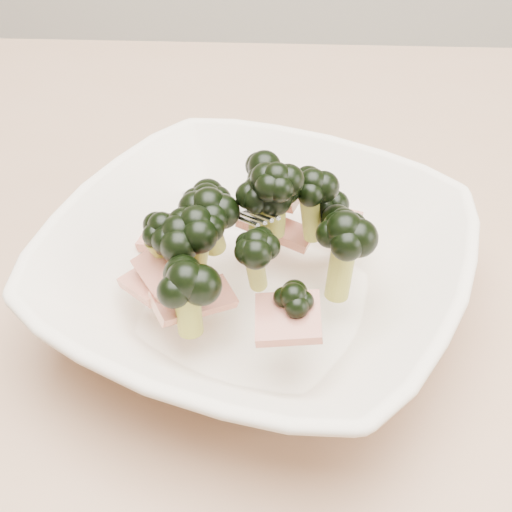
% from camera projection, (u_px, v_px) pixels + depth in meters
% --- Properties ---
extents(dining_table, '(1.20, 0.80, 0.75)m').
position_uv_depth(dining_table, '(288.00, 355.00, 0.61)').
color(dining_table, tan).
rests_on(dining_table, ground).
extents(broccoli_dish, '(0.37, 0.37, 0.12)m').
position_uv_depth(broccoli_dish, '(254.00, 267.00, 0.49)').
color(broccoli_dish, '#F6E6D0').
rests_on(broccoli_dish, dining_table).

